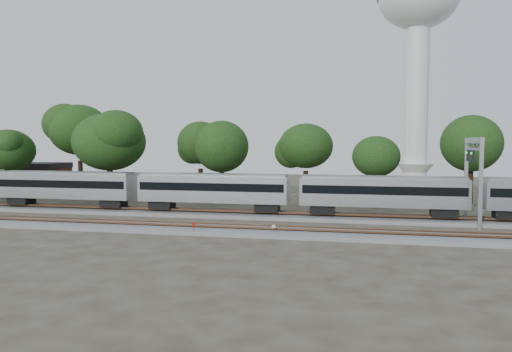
% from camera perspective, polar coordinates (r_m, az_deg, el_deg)
% --- Properties ---
extents(ground, '(160.00, 160.00, 0.00)m').
position_cam_1_polar(ground, '(52.83, -6.43, -5.47)').
color(ground, '#383328').
rests_on(ground, ground).
extents(track_far, '(160.00, 5.00, 0.73)m').
position_cam_1_polar(track_far, '(58.45, -4.56, -4.34)').
color(track_far, slate).
rests_on(track_far, ground).
extents(track_near, '(160.00, 5.00, 0.73)m').
position_cam_1_polar(track_near, '(49.07, -7.92, -5.97)').
color(track_near, slate).
rests_on(track_near, ground).
extents(train, '(91.72, 3.16, 4.66)m').
position_cam_1_polar(train, '(58.14, -4.76, -1.37)').
color(train, silver).
rests_on(train, ground).
extents(switch_stand_red, '(0.36, 0.07, 1.14)m').
position_cam_1_polar(switch_stand_red, '(46.68, -7.13, -5.83)').
color(switch_stand_red, '#512D19').
rests_on(switch_stand_red, ground).
extents(switch_stand_white, '(0.34, 0.13, 1.10)m').
position_cam_1_polar(switch_stand_white, '(45.55, 2.03, -6.08)').
color(switch_stand_white, '#512D19').
rests_on(switch_stand_white, ground).
extents(switch_lever, '(0.56, 0.43, 0.30)m').
position_cam_1_polar(switch_lever, '(45.76, -1.02, -6.73)').
color(switch_lever, '#512D19').
rests_on(switch_lever, ground).
extents(water_tower, '(15.44, 15.44, 42.74)m').
position_cam_1_polar(water_tower, '(103.17, 18.06, 16.68)').
color(water_tower, silver).
rests_on(water_tower, ground).
extents(signal_gantry, '(0.63, 7.45, 9.06)m').
position_cam_1_polar(signal_gantry, '(56.60, 23.58, 1.57)').
color(signal_gantry, gray).
rests_on(signal_gantry, ground).
extents(brick_building, '(10.74, 7.82, 5.01)m').
position_cam_1_polar(brick_building, '(92.53, -24.09, -0.16)').
color(brick_building, maroon).
rests_on(brick_building, ground).
extents(tree_0, '(7.36, 7.36, 10.38)m').
position_cam_1_polar(tree_0, '(84.01, -26.47, 2.59)').
color(tree_0, black).
rests_on(tree_0, ground).
extents(tree_1, '(10.61, 10.61, 14.96)m').
position_cam_1_polar(tree_1, '(83.44, -19.52, 4.98)').
color(tree_1, black).
rests_on(tree_1, ground).
extents(tree_2, '(8.73, 8.73, 12.31)m').
position_cam_1_polar(tree_2, '(74.25, -16.43, 3.76)').
color(tree_2, black).
rests_on(tree_2, ground).
extents(tree_3, '(8.57, 8.57, 12.08)m').
position_cam_1_polar(tree_3, '(75.40, -6.38, 3.78)').
color(tree_3, black).
rests_on(tree_3, ground).
extents(tree_4, '(8.04, 8.04, 11.34)m').
position_cam_1_polar(tree_4, '(70.31, -3.95, 3.36)').
color(tree_4, black).
rests_on(tree_4, ground).
extents(tree_5, '(8.10, 8.10, 11.41)m').
position_cam_1_polar(tree_5, '(74.10, 5.72, 3.42)').
color(tree_5, black).
rests_on(tree_5, ground).
extents(tree_6, '(6.80, 6.80, 9.59)m').
position_cam_1_polar(tree_6, '(66.56, 13.56, 2.16)').
color(tree_6, black).
rests_on(tree_6, ground).
extents(tree_7, '(8.51, 8.51, 11.99)m').
position_cam_1_polar(tree_7, '(74.52, 23.38, 3.43)').
color(tree_7, black).
rests_on(tree_7, ground).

